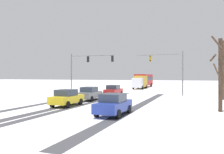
# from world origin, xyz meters

# --- Properties ---
(wheel_track_left_lane) EXTENTS (0.98, 30.11, 0.01)m
(wheel_track_left_lane) POSITION_xyz_m (-1.74, 13.69, 0.00)
(wheel_track_left_lane) COLOR #424247
(wheel_track_left_lane) RESTS_ON ground
(wheel_track_right_lane) EXTENTS (0.94, 30.11, 0.01)m
(wheel_track_right_lane) POSITION_xyz_m (-4.87, 13.69, 0.00)
(wheel_track_right_lane) COLOR #424247
(wheel_track_right_lane) RESTS_ON ground
(wheel_track_center) EXTENTS (0.81, 30.11, 0.01)m
(wheel_track_center) POSITION_xyz_m (-0.58, 13.69, 0.00)
(wheel_track_center) COLOR #424247
(wheel_track_center) RESTS_ON ground
(wheel_track_oncoming) EXTENTS (0.98, 30.11, 0.01)m
(wheel_track_oncoming) POSITION_xyz_m (4.97, 13.69, 0.00)
(wheel_track_oncoming) COLOR #424247
(wheel_track_oncoming) RESTS_ON ground
(sidewalk_kerb_right) EXTENTS (4.00, 30.11, 0.12)m
(sidewalk_kerb_right) POSITION_xyz_m (9.88, 12.32, 0.06)
(sidewalk_kerb_right) COLOR white
(sidewalk_kerb_right) RESTS_ON ground
(traffic_signal_near_right) EXTENTS (6.78, 0.53, 6.50)m
(traffic_signal_near_right) POSITION_xyz_m (6.58, 25.48, 4.47)
(traffic_signal_near_right) COLOR slate
(traffic_signal_near_right) RESTS_ON ground
(traffic_signal_near_left) EXTENTS (7.32, 0.73, 6.50)m
(traffic_signal_near_left) POSITION_xyz_m (-5.91, 23.53, 4.70)
(traffic_signal_near_left) COLOR slate
(traffic_signal_near_left) RESTS_ON ground
(car_red_lead) EXTENTS (1.92, 4.14, 1.62)m
(car_red_lead) POSITION_xyz_m (-1.05, 22.64, 0.82)
(car_red_lead) COLOR red
(car_red_lead) RESTS_ON ground
(car_grey_second) EXTENTS (1.91, 4.14, 1.62)m
(car_grey_second) POSITION_xyz_m (-1.81, 16.20, 0.82)
(car_grey_second) COLOR slate
(car_grey_second) RESTS_ON ground
(car_yellow_cab_third) EXTENTS (1.86, 4.12, 1.62)m
(car_yellow_cab_third) POSITION_xyz_m (-1.59, 10.68, 0.82)
(car_yellow_cab_third) COLOR yellow
(car_yellow_cab_third) RESTS_ON ground
(car_blue_fourth) EXTENTS (1.89, 4.13, 1.62)m
(car_blue_fourth) POSITION_xyz_m (4.43, 7.36, 0.82)
(car_blue_fourth) COLOR #233899
(car_blue_fourth) RESTS_ON ground
(bus_oncoming) EXTENTS (2.82, 11.04, 3.38)m
(bus_oncoming) POSITION_xyz_m (-2.50, 50.69, 1.99)
(bus_oncoming) COLOR #B21E1E
(bus_oncoming) RESTS_ON ground
(box_truck_delivery) EXTENTS (2.43, 7.45, 3.02)m
(box_truck_delivery) POSITION_xyz_m (-1.76, 42.75, 1.63)
(box_truck_delivery) COLOR silver
(box_truck_delivery) RESTS_ON ground
(bare_tree_sidewalk_near) EXTENTS (1.58, 1.57, 6.23)m
(bare_tree_sidewalk_near) POSITION_xyz_m (12.04, 11.85, 3.24)
(bare_tree_sidewalk_near) COLOR #423023
(bare_tree_sidewalk_near) RESTS_ON ground
(bare_tree_sidewalk_mid) EXTENTS (1.46, 1.16, 7.54)m
(bare_tree_sidewalk_mid) POSITION_xyz_m (13.43, 22.34, 3.87)
(bare_tree_sidewalk_mid) COLOR #4C3828
(bare_tree_sidewalk_mid) RESTS_ON ground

